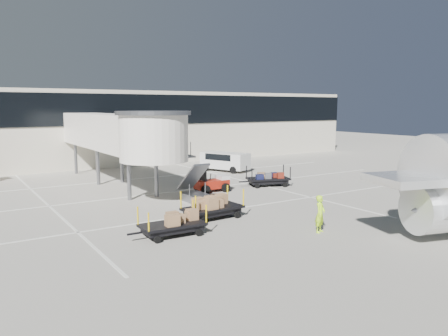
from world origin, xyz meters
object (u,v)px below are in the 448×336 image
(suitcase_cart, at_px, (268,179))
(minivan, at_px, (224,160))
(ground_worker, at_px, (320,214))
(baggage_tug, at_px, (213,183))
(box_cart_near, at_px, (214,207))
(box_cart_far, at_px, (172,225))

(suitcase_cart, relative_size, minivan, 0.80)
(ground_worker, bearing_deg, baggage_tug, 61.66)
(suitcase_cart, bearing_deg, minivan, 99.03)
(box_cart_near, bearing_deg, minivan, 51.96)
(box_cart_far, bearing_deg, suitcase_cart, 34.73)
(ground_worker, bearing_deg, box_cart_far, 129.15)
(box_cart_near, distance_m, minivan, 18.44)
(minivan, bearing_deg, suitcase_cart, -122.75)
(box_cart_near, xyz_separation_m, box_cart_far, (-3.56, -1.90, -0.11))
(baggage_tug, xyz_separation_m, box_cart_near, (-4.04, -6.80, 0.07))
(box_cart_near, height_order, ground_worker, ground_worker)
(baggage_tug, height_order, ground_worker, ground_worker)
(baggage_tug, bearing_deg, minivan, 57.06)
(box_cart_near, relative_size, minivan, 0.81)
(baggage_tug, distance_m, box_cart_far, 11.55)
(box_cart_far, xyz_separation_m, minivan, (14.00, 17.09, 0.53))
(box_cart_far, height_order, ground_worker, ground_worker)
(box_cart_near, distance_m, ground_worker, 6.10)
(box_cart_far, distance_m, ground_worker, 7.42)
(baggage_tug, distance_m, suitcase_cart, 4.86)
(suitcase_cart, height_order, ground_worker, ground_worker)
(baggage_tug, height_order, box_cart_near, baggage_tug)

